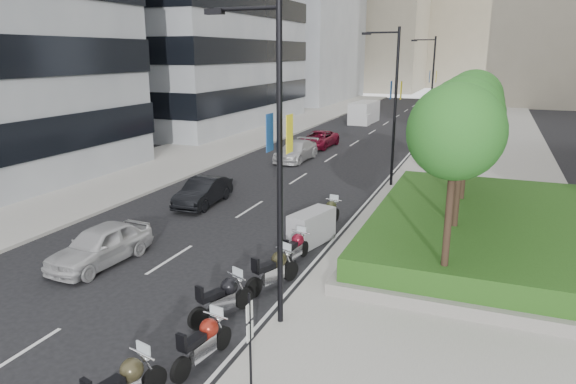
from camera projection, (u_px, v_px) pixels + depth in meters
The scene contains 29 objects.
ground at pixel (136, 314), 15.47m from camera, with size 160.00×160.00×0.00m, color black.
sidewalk_right at pixel (482, 155), 39.17m from camera, with size 10.00×100.00×0.15m, color #9E9B93.
sidewalk_left at pixel (236, 139), 46.63m from camera, with size 8.00×100.00×0.15m, color #9E9B93.
lane_edge at pixel (411, 151), 41.07m from camera, with size 0.12×100.00×0.01m, color silver.
lane_centre at pixel (348, 147), 42.92m from camera, with size 0.12×100.00×0.01m, color silver.
building_grey_far at pixel (281, 5), 82.85m from camera, with size 22.00×26.00×30.00m, color gray.
building_cream_left at pixel (362, 6), 107.11m from camera, with size 26.00×24.00×34.00m, color #B7AD93.
building_cream_centre at pixel (469, 1), 117.42m from camera, with size 30.00×24.00×38.00m, color #B7AD93.
planter at pixel (495, 238), 20.80m from camera, with size 10.00×14.00×0.40m, color gray.
hedge at pixel (496, 224), 20.64m from camera, with size 9.40×13.40×0.80m, color #1E4112.
tree_0 at pixel (456, 133), 14.62m from camera, with size 2.80×2.80×6.30m.
tree_1 at pixel (464, 117), 18.20m from camera, with size 2.80×2.80×6.30m.
tree_2 at pixel (470, 106), 21.79m from camera, with size 2.80×2.80×6.30m.
tree_3 at pixel (474, 99), 25.38m from camera, with size 2.80×2.80×6.30m.
lamp_post_0 at pixel (274, 153), 13.57m from camera, with size 2.34×0.45×9.00m.
lamp_post_1 at pixel (393, 100), 28.82m from camera, with size 2.34×0.45×9.00m.
lamp_post_2 at pixel (431, 83), 44.96m from camera, with size 2.34×0.45×9.00m.
parking_sign at pixel (250, 335), 11.59m from camera, with size 0.06×0.32×2.50m.
motorcycle_1 at pixel (203, 342), 12.87m from camera, with size 0.76×2.27×1.13m.
motorcycle_2 at pixel (223, 298), 15.11m from camera, with size 1.11×2.26×1.19m.
motorcycle_3 at pixel (274, 270), 17.04m from camera, with size 1.10×2.34×1.22m.
motorcycle_4 at pixel (295, 248), 19.09m from camera, with size 0.73×2.20×1.09m.
motorcycle_5 at pixel (312, 228), 21.05m from camera, with size 1.49×2.44×1.38m.
motorcycle_6 at pixel (329, 214), 23.13m from camera, with size 0.77×2.31×1.15m.
car_a at pixel (100, 245), 19.01m from camera, with size 1.74×4.33×1.48m, color silver.
car_b at pixel (203, 192), 26.45m from camera, with size 1.48×4.24×1.40m, color black.
car_c at pixel (296, 151), 37.36m from camera, with size 1.99×4.90×1.42m, color #B8B8BA.
car_d at pixel (319, 139), 42.61m from camera, with size 2.24×4.85×1.35m, color maroon.
delivery_van at pixel (364, 113), 57.22m from camera, with size 2.38×5.64×2.33m.
Camera 1 is at (9.40, -11.29, 7.63)m, focal length 32.00 mm.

